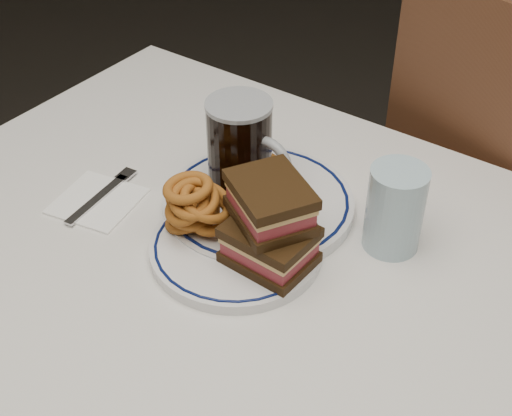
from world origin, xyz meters
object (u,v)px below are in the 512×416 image
Objects in this scene: far_plate at (258,203)px; reuben_sandwich at (270,224)px; beer_mug at (241,151)px; main_plate at (236,247)px.

reuben_sandwich is at bearing -47.49° from far_plate.
beer_mug is 0.57× the size of far_plate.
far_plate is (-0.09, 0.10, -0.07)m from reuben_sandwich.
reuben_sandwich is 0.50× the size of far_plate.
reuben_sandwich is 0.14m from far_plate.
beer_mug reaches higher than main_plate.
far_plate is (0.04, -0.01, -0.07)m from beer_mug.
beer_mug is at bearing 162.07° from far_plate.
main_plate is at bearing -56.91° from beer_mug.
beer_mug is 0.09m from far_plate.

